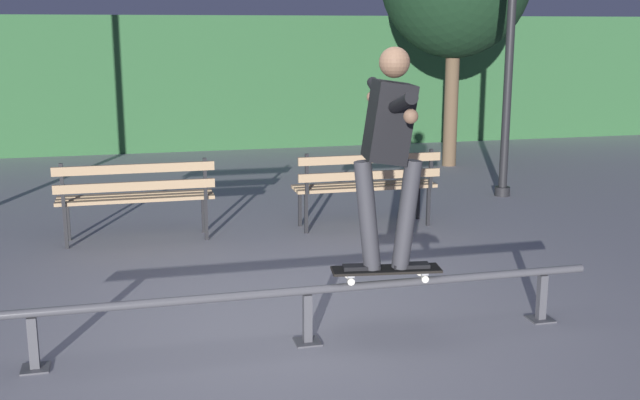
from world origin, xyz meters
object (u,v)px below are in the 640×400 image
object	(u,v)px
grind_rail	(307,299)
lamp_post_right	(512,4)
skateboarder	(389,140)
park_bench_left_center	(367,181)
skateboard	(386,270)
park_bench_leftmost	(136,192)

from	to	relation	value
grind_rail	lamp_post_right	world-z (taller)	lamp_post_right
skateboarder	park_bench_left_center	bearing A→B (deg)	75.39
skateboard	lamp_post_right	bearing A→B (deg)	53.94
grind_rail	park_bench_leftmost	size ratio (longest dim) A/B	2.69
park_bench_left_center	grind_rail	bearing A→B (deg)	-114.43
skateboarder	park_bench_left_center	size ratio (longest dim) A/B	0.97
skateboard	park_bench_left_center	bearing A→B (deg)	75.34
park_bench_leftmost	park_bench_left_center	bearing A→B (deg)	0.00
park_bench_leftmost	skateboard	bearing A→B (deg)	-60.47
park_bench_left_center	skateboard	bearing A→B (deg)	-104.66
skateboard	park_bench_left_center	distance (m)	3.10
park_bench_leftmost	lamp_post_right	distance (m)	5.26
park_bench_left_center	park_bench_leftmost	bearing A→B (deg)	180.00
park_bench_left_center	lamp_post_right	size ratio (longest dim) A/B	0.41
skateboard	lamp_post_right	distance (m)	5.54
park_bench_leftmost	skateboarder	bearing A→B (deg)	-60.43
park_bench_left_center	lamp_post_right	xyz separation A→B (m)	(2.26, 1.18, 1.94)
grind_rail	skateboarder	world-z (taller)	skateboarder
grind_rail	skateboarder	bearing A→B (deg)	-0.04
park_bench_leftmost	park_bench_left_center	distance (m)	2.49
skateboard	park_bench_leftmost	distance (m)	3.45
grind_rail	skateboarder	size ratio (longest dim) A/B	2.76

